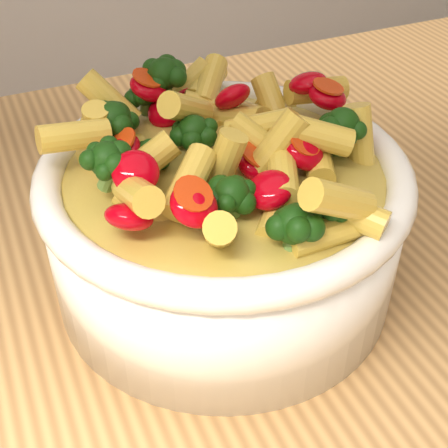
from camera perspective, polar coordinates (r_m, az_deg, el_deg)
name	(u,v)px	position (r m, az deg, el deg)	size (l,w,h in m)	color
table	(267,349)	(0.59, 3.93, -11.33)	(1.20, 0.80, 0.90)	tan
serving_bowl	(224,223)	(0.46, 0.00, 0.14)	(0.26, 0.26, 0.11)	white
pasta_salad	(224,140)	(0.42, 0.00, 7.68)	(0.21, 0.21, 0.05)	#EBBD4A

